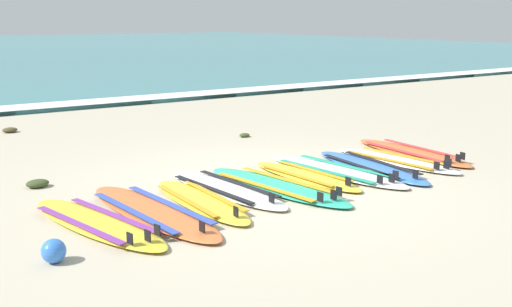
{
  "coord_description": "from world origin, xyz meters",
  "views": [
    {
      "loc": [
        -4.28,
        -6.23,
        2.13
      ],
      "look_at": [
        0.33,
        0.7,
        0.25
      ],
      "focal_mm": 42.47,
      "sensor_mm": 36.0,
      "label": 1
    }
  ],
  "objects_px": {
    "surfboard_3": "(225,189)",
    "surfboard_4": "(276,186)",
    "surfboard_1": "(152,211)",
    "surfboard_0": "(97,223)",
    "surfboard_5": "(306,176)",
    "surfboard_8": "(396,160)",
    "surfboard_9": "(412,152)",
    "surfboard_7": "(370,167)",
    "surfboard_6": "(335,171)",
    "beach_ball": "(54,251)",
    "surfboard_2": "(201,201)"
  },
  "relations": [
    {
      "from": "surfboard_3",
      "to": "surfboard_4",
      "type": "bearing_deg",
      "value": -21.88
    },
    {
      "from": "surfboard_1",
      "to": "surfboard_3",
      "type": "distance_m",
      "value": 1.17
    },
    {
      "from": "surfboard_0",
      "to": "surfboard_5",
      "type": "distance_m",
      "value": 3.02
    },
    {
      "from": "surfboard_8",
      "to": "surfboard_9",
      "type": "distance_m",
      "value": 0.67
    },
    {
      "from": "surfboard_4",
      "to": "surfboard_7",
      "type": "distance_m",
      "value": 1.71
    },
    {
      "from": "surfboard_4",
      "to": "surfboard_6",
      "type": "relative_size",
      "value": 1.01
    },
    {
      "from": "surfboard_1",
      "to": "surfboard_9",
      "type": "relative_size",
      "value": 1.08
    },
    {
      "from": "beach_ball",
      "to": "surfboard_5",
      "type": "bearing_deg",
      "value": 15.75
    },
    {
      "from": "surfboard_8",
      "to": "surfboard_5",
      "type": "bearing_deg",
      "value": 179.07
    },
    {
      "from": "surfboard_1",
      "to": "surfboard_2",
      "type": "relative_size",
      "value": 1.24
    },
    {
      "from": "surfboard_7",
      "to": "surfboard_8",
      "type": "height_order",
      "value": "same"
    },
    {
      "from": "surfboard_3",
      "to": "surfboard_8",
      "type": "xyz_separation_m",
      "value": [
        2.92,
        -0.08,
        0.0
      ]
    },
    {
      "from": "surfboard_1",
      "to": "surfboard_2",
      "type": "distance_m",
      "value": 0.64
    },
    {
      "from": "surfboard_8",
      "to": "surfboard_9",
      "type": "height_order",
      "value": "same"
    },
    {
      "from": "surfboard_9",
      "to": "beach_ball",
      "type": "bearing_deg",
      "value": -168.14
    },
    {
      "from": "surfboard_2",
      "to": "surfboard_4",
      "type": "relative_size",
      "value": 0.83
    },
    {
      "from": "surfboard_5",
      "to": "surfboard_6",
      "type": "height_order",
      "value": "same"
    },
    {
      "from": "surfboard_6",
      "to": "surfboard_9",
      "type": "height_order",
      "value": "same"
    },
    {
      "from": "surfboard_5",
      "to": "beach_ball",
      "type": "relative_size",
      "value": 9.15
    },
    {
      "from": "surfboard_0",
      "to": "surfboard_9",
      "type": "relative_size",
      "value": 0.99
    },
    {
      "from": "surfboard_9",
      "to": "surfboard_2",
      "type": "bearing_deg",
      "value": -173.81
    },
    {
      "from": "surfboard_2",
      "to": "surfboard_6",
      "type": "xyz_separation_m",
      "value": [
        2.23,
        0.19,
        0.0
      ]
    },
    {
      "from": "surfboard_5",
      "to": "surfboard_6",
      "type": "xyz_separation_m",
      "value": [
        0.51,
        -0.02,
        0.0
      ]
    },
    {
      "from": "surfboard_7",
      "to": "beach_ball",
      "type": "xyz_separation_m",
      "value": [
        -4.73,
        -0.91,
        0.07
      ]
    },
    {
      "from": "surfboard_1",
      "to": "surfboard_8",
      "type": "distance_m",
      "value": 4.06
    },
    {
      "from": "surfboard_5",
      "to": "surfboard_7",
      "type": "xyz_separation_m",
      "value": [
        1.09,
        -0.11,
        -0.0
      ]
    },
    {
      "from": "surfboard_0",
      "to": "surfboard_7",
      "type": "height_order",
      "value": "same"
    },
    {
      "from": "surfboard_1",
      "to": "surfboard_3",
      "type": "bearing_deg",
      "value": 15.44
    },
    {
      "from": "surfboard_9",
      "to": "beach_ball",
      "type": "height_order",
      "value": "beach_ball"
    },
    {
      "from": "surfboard_3",
      "to": "surfboard_2",
      "type": "bearing_deg",
      "value": -151.41
    },
    {
      "from": "surfboard_0",
      "to": "surfboard_2",
      "type": "xyz_separation_m",
      "value": [
        1.28,
        0.08,
        -0.0
      ]
    },
    {
      "from": "surfboard_0",
      "to": "surfboard_3",
      "type": "distance_m",
      "value": 1.81
    },
    {
      "from": "surfboard_2",
      "to": "surfboard_7",
      "type": "height_order",
      "value": "same"
    },
    {
      "from": "surfboard_2",
      "to": "surfboard_3",
      "type": "height_order",
      "value": "same"
    },
    {
      "from": "surfboard_0",
      "to": "surfboard_3",
      "type": "bearing_deg",
      "value": 11.28
    },
    {
      "from": "surfboard_0",
      "to": "surfboard_1",
      "type": "relative_size",
      "value": 0.92
    },
    {
      "from": "surfboard_0",
      "to": "surfboard_1",
      "type": "bearing_deg",
      "value": 3.7
    },
    {
      "from": "surfboard_7",
      "to": "surfboard_9",
      "type": "bearing_deg",
      "value": 15.38
    },
    {
      "from": "surfboard_2",
      "to": "surfboard_5",
      "type": "bearing_deg",
      "value": 7.1
    },
    {
      "from": "surfboard_4",
      "to": "surfboard_3",
      "type": "bearing_deg",
      "value": 158.12
    },
    {
      "from": "surfboard_4",
      "to": "surfboard_8",
      "type": "bearing_deg",
      "value": 4.01
    },
    {
      "from": "surfboard_2",
      "to": "surfboard_4",
      "type": "xyz_separation_m",
      "value": [
        1.1,
        0.03,
        0.0
      ]
    },
    {
      "from": "surfboard_0",
      "to": "surfboard_1",
      "type": "distance_m",
      "value": 0.64
    },
    {
      "from": "surfboard_7",
      "to": "surfboard_8",
      "type": "bearing_deg",
      "value": 8.16
    },
    {
      "from": "surfboard_2",
      "to": "surfboard_8",
      "type": "bearing_deg",
      "value": 3.14
    },
    {
      "from": "surfboard_4",
      "to": "beach_ball",
      "type": "distance_m",
      "value": 3.13
    },
    {
      "from": "surfboard_6",
      "to": "surfboard_7",
      "type": "distance_m",
      "value": 0.59
    },
    {
      "from": "surfboard_2",
      "to": "surfboard_9",
      "type": "height_order",
      "value": "same"
    },
    {
      "from": "surfboard_5",
      "to": "surfboard_6",
      "type": "relative_size",
      "value": 0.81
    },
    {
      "from": "surfboard_7",
      "to": "surfboard_8",
      "type": "distance_m",
      "value": 0.61
    }
  ]
}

